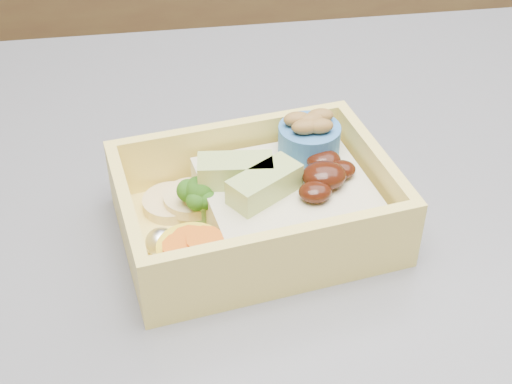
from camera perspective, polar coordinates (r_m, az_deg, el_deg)
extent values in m
cube|color=brown|center=(1.76, -12.99, 10.55)|extent=(3.20, 0.60, 0.90)
cube|color=#FCDF68|center=(0.48, 0.00, -2.82)|extent=(0.19, 0.15, 0.01)
cube|color=#FCDF68|center=(0.51, -2.03, 3.52)|extent=(0.18, 0.04, 0.04)
cube|color=#FCDF68|center=(0.42, 2.46, -5.30)|extent=(0.18, 0.04, 0.04)
cube|color=#FCDF68|center=(0.49, 9.36, 1.39)|extent=(0.03, 0.11, 0.04)
cube|color=#FCDF68|center=(0.45, -10.18, -2.48)|extent=(0.03, 0.11, 0.04)
cube|color=tan|center=(0.48, 2.47, -0.71)|extent=(0.12, 0.11, 0.03)
ellipsoid|color=black|center=(0.46, 5.48, 1.33)|extent=(0.03, 0.03, 0.02)
ellipsoid|color=black|center=(0.48, 5.44, 2.53)|extent=(0.03, 0.02, 0.01)
ellipsoid|color=black|center=(0.45, 4.76, 0.01)|extent=(0.02, 0.02, 0.01)
ellipsoid|color=black|center=(0.48, 6.83, 1.79)|extent=(0.02, 0.02, 0.01)
cube|color=#ACC567|center=(0.45, 0.70, 0.62)|extent=(0.05, 0.05, 0.02)
cube|color=#ACC567|center=(0.47, -1.66, 1.71)|extent=(0.05, 0.03, 0.02)
cylinder|color=#6C9C54|center=(0.48, -4.41, -1.55)|extent=(0.01, 0.01, 0.02)
sphere|color=#295E15|center=(0.47, -4.51, 0.11)|extent=(0.02, 0.02, 0.02)
sphere|color=#295E15|center=(0.47, -3.70, 0.38)|extent=(0.02, 0.02, 0.02)
sphere|color=#295E15|center=(0.47, -5.45, 0.12)|extent=(0.02, 0.02, 0.02)
sphere|color=#295E15|center=(0.46, -3.94, -0.61)|extent=(0.01, 0.01, 0.01)
sphere|color=#295E15|center=(0.46, -4.79, -0.69)|extent=(0.01, 0.01, 0.01)
sphere|color=#295E15|center=(0.48, -4.75, 0.46)|extent=(0.01, 0.01, 0.01)
cylinder|color=yellow|center=(0.44, -5.14, -5.17)|extent=(0.04, 0.04, 0.02)
cylinder|color=#DC5E12|center=(0.44, -5.32, -3.81)|extent=(0.02, 0.02, 0.00)
cylinder|color=#DC5E12|center=(0.43, -6.01, -4.38)|extent=(0.02, 0.02, 0.00)
cylinder|color=#DC5E12|center=(0.43, -4.09, -3.88)|extent=(0.02, 0.02, 0.00)
cylinder|color=tan|center=(0.49, -6.82, -0.88)|extent=(0.04, 0.04, 0.01)
cylinder|color=tan|center=(0.49, -5.14, -0.54)|extent=(0.04, 0.04, 0.01)
ellipsoid|color=white|center=(0.50, -3.56, 0.82)|extent=(0.02, 0.02, 0.02)
ellipsoid|color=white|center=(0.46, -7.63, -3.99)|extent=(0.02, 0.02, 0.02)
cylinder|color=#346EB1|center=(0.50, 4.28, 4.26)|extent=(0.04, 0.04, 0.02)
ellipsoid|color=brown|center=(0.49, 4.36, 5.69)|extent=(0.02, 0.01, 0.01)
ellipsoid|color=brown|center=(0.49, 5.15, 6.09)|extent=(0.02, 0.01, 0.01)
ellipsoid|color=brown|center=(0.49, 3.29, 5.85)|extent=(0.02, 0.01, 0.01)
ellipsoid|color=brown|center=(0.48, 5.13, 5.29)|extent=(0.02, 0.01, 0.01)
ellipsoid|color=brown|center=(0.48, 3.95, 5.22)|extent=(0.02, 0.01, 0.01)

